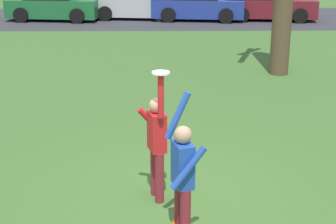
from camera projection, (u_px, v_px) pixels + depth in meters
The scene contains 9 objects.
ground_plane at pixel (171, 197), 8.44m from camera, with size 120.00×120.00×0.00m, color #426B2D.
person_catcher at pixel (157, 140), 8.10m from camera, with size 0.48×0.59×2.08m.
person_defender at pixel (183, 174), 6.99m from camera, with size 0.54×0.63×2.04m.
frisbee_disc at pixel (161, 73), 7.53m from camera, with size 0.26×0.26×0.02m, color white.
parked_car_green at pixel (54, 4), 24.29m from camera, with size 4.28×2.39×1.59m.
parked_car_silver at pixel (135, 2), 24.71m from camera, with size 4.28×2.39×1.59m.
parked_car_blue at pixel (197, 4), 24.31m from camera, with size 4.28×2.39×1.59m.
parked_car_maroon at pixel (269, 3), 24.35m from camera, with size 4.28×2.39×1.59m.
parking_strip at pixel (167, 18), 24.90m from camera, with size 19.00×6.40×0.01m, color #38383D.
Camera 1 is at (-0.14, -7.53, 4.04)m, focal length 57.31 mm.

